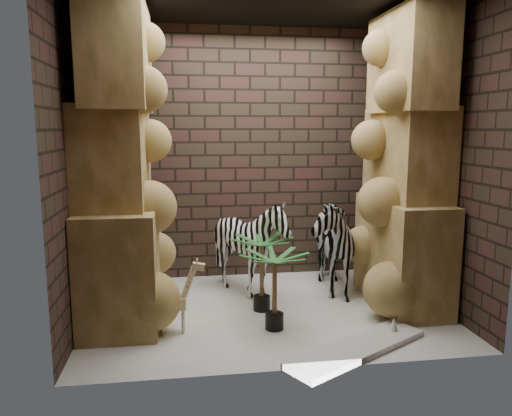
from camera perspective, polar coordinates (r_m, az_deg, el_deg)
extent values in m
plane|color=white|center=(5.07, 1.28, -11.80)|extent=(3.50, 3.50, 0.00)
plane|color=#32291D|center=(5.97, -0.68, 6.19)|extent=(3.50, 0.00, 3.50)
plane|color=#32291D|center=(3.52, 4.78, 3.97)|extent=(3.50, 0.00, 3.50)
plane|color=#32291D|center=(4.77, -19.95, 4.84)|extent=(0.00, 3.00, 3.00)
plane|color=#32291D|center=(5.32, 20.35, 5.23)|extent=(0.00, 3.00, 3.00)
imported|color=white|center=(5.55, 8.03, -3.02)|extent=(0.63, 1.12, 1.30)
imported|color=white|center=(5.37, -0.68, -5.05)|extent=(1.07, 1.24, 0.99)
cube|color=silver|center=(4.29, 11.73, -15.72)|extent=(1.38, 1.00, 0.05)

